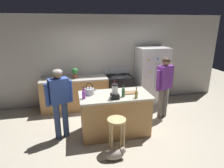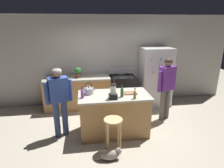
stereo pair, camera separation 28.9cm
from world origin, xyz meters
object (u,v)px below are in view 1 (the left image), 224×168
cat (115,154)px  bottle_olive_oil (123,92)px  stove_range (119,90)px  blender_appliance (115,93)px  potted_plant (75,72)px  cutting_board (130,93)px  bottle_vinegar (136,94)px  person_by_sink_right (164,83)px  chef_knife (131,92)px  bottle_wine (115,87)px  bottle_soda (84,94)px  refrigerator (151,76)px  tea_kettle (89,91)px  bar_stool (117,127)px  person_by_island_left (59,98)px  kitchen_island (115,114)px

cat → bottle_olive_oil: size_ratio=1.88×
stove_range → blender_appliance: (-0.54, -1.76, 0.59)m
potted_plant → blender_appliance: bearing=-67.1°
blender_appliance → cutting_board: (0.42, 0.25, -0.12)m
potted_plant → stove_range: bearing=-1.1°
blender_appliance → bottle_vinegar: bearing=-9.3°
person_by_sink_right → chef_knife: (-1.05, -0.47, -0.01)m
cat → bottle_wine: size_ratio=1.64×
bottle_vinegar → bottle_soda: bottle_soda is taller
refrigerator → bottle_olive_oil: (-1.37, -1.66, 0.16)m
blender_appliance → bottle_wine: size_ratio=0.98×
bottle_vinegar → chef_knife: (-0.00, 0.32, -0.06)m
refrigerator → bottle_olive_oil: refrigerator is taller
blender_appliance → tea_kettle: (-0.49, 0.35, -0.05)m
bottle_wine → cat: bearing=-102.1°
bottle_wine → bottle_soda: bearing=-160.1°
bar_stool → bottle_olive_oil: (0.27, 0.51, 0.51)m
blender_appliance → refrigerator: bearing=47.8°
bar_stool → cutting_board: size_ratio=2.33×
cat → tea_kettle: (-0.34, 1.04, 0.92)m
person_by_island_left → kitchen_island: bearing=-3.1°
bottle_wine → chef_knife: bottle_wine is taller
person_by_island_left → bottle_soda: size_ratio=6.13×
cutting_board → person_by_sink_right: bearing=23.8°
potted_plant → chef_knife: (1.19, -1.54, -0.15)m
bottle_olive_oil → bottle_vinegar: bearing=-30.3°
person_by_island_left → potted_plant: bearing=75.6°
refrigerator → bar_stool: refrigerator is taller
stove_range → tea_kettle: bearing=-126.3°
person_by_island_left → blender_appliance: size_ratio=5.05×
bottle_soda → bottle_vinegar: bearing=-11.1°
cutting_board → bottle_olive_oil: bearing=-140.9°
person_by_sink_right → bottle_vinegar: bearing=-143.0°
bottle_soda → cutting_board: bottle_soda is taller
kitchen_island → stove_range: 1.60m
bottle_wine → bottle_soda: size_ratio=1.23×
tea_kettle → person_by_island_left: bearing=-175.2°
refrigerator → person_by_sink_right: (-0.08, -1.01, 0.10)m
cutting_board → chef_knife: 0.02m
chef_knife → bottle_wine: bearing=153.6°
cat → potted_plant: potted_plant is taller
kitchen_island → chef_knife: chef_knife is taller
cat → cutting_board: cutting_board is taller
blender_appliance → bottle_vinegar: blender_appliance is taller
cutting_board → chef_knife: chef_knife is taller
stove_range → bottle_wine: bearing=-108.6°
person_by_sink_right → blender_appliance: size_ratio=5.24×
person_by_sink_right → cutting_board: size_ratio=5.42×
kitchen_island → blender_appliance: (-0.06, -0.23, 0.60)m
person_by_island_left → bottle_olive_oil: bearing=-9.6°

